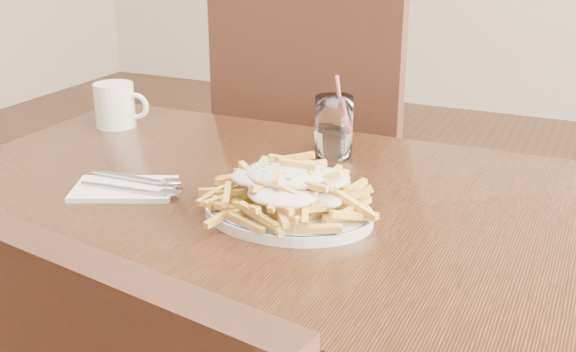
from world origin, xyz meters
The scene contains 8 objects.
table centered at (0.00, 0.00, 0.67)m, with size 1.20×0.80×0.75m.
chair_far centered at (-0.13, 0.61, 0.59)m, with size 0.49×0.49×1.04m.
fries_plate centered at (0.10, -0.08, 0.76)m, with size 0.31×0.28×0.02m.
loaded_fries centered at (0.10, -0.08, 0.81)m, with size 0.31×0.28×0.08m.
napkin centered at (-0.21, -0.10, 0.75)m, with size 0.17×0.11×0.01m, color silver.
cutlery centered at (-0.21, -0.09, 0.76)m, with size 0.21×0.08×0.01m.
water_glass centered at (0.05, 0.23, 0.80)m, with size 0.07×0.07×0.16m.
coffee_mug centered at (-0.47, 0.22, 0.80)m, with size 0.12×0.09×0.10m.
Camera 1 is at (0.53, -1.04, 1.21)m, focal length 45.00 mm.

